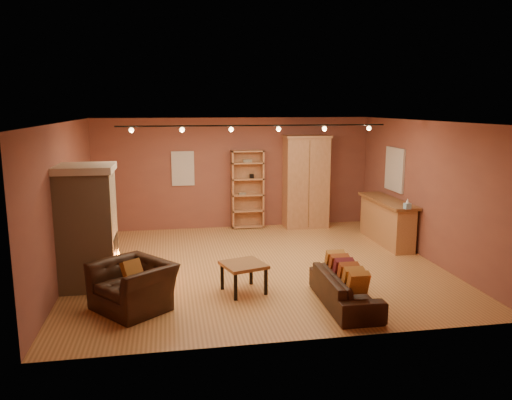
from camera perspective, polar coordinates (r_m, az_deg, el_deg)
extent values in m
plane|color=#AA713C|center=(9.90, 0.10, -7.47)|extent=(7.00, 7.00, 0.00)
plane|color=brown|center=(9.41, 0.10, 8.95)|extent=(7.00, 7.00, 0.00)
cube|color=brown|center=(12.73, -2.47, 3.08)|extent=(7.00, 0.02, 2.80)
cube|color=brown|center=(9.59, -20.96, -0.15)|extent=(0.02, 6.50, 2.80)
cube|color=brown|center=(10.73, 18.84, 1.08)|extent=(0.02, 6.50, 2.80)
cube|color=tan|center=(9.01, -18.68, -3.26)|extent=(0.90, 0.90, 2.00)
cube|color=beige|center=(8.83, -19.09, 3.43)|extent=(0.98, 0.98, 0.12)
cube|color=black|center=(9.06, -15.95, -5.65)|extent=(0.10, 0.65, 0.55)
cone|color=orange|center=(9.09, -15.54, -6.37)|extent=(0.10, 0.10, 0.22)
cube|color=silver|center=(12.59, -8.35, 3.58)|extent=(0.56, 0.04, 0.86)
cube|color=tan|center=(12.81, -1.07, 1.31)|extent=(0.82, 0.04, 1.99)
cube|color=tan|center=(12.62, -2.71, 1.16)|extent=(0.04, 0.32, 1.99)
cube|color=tan|center=(12.74, 0.75, 1.26)|extent=(0.04, 0.32, 1.99)
cube|color=gray|center=(12.67, -1.58, 0.71)|extent=(0.18, 0.12, 0.05)
cube|color=black|center=(12.64, -0.49, 2.72)|extent=(0.10, 0.10, 0.12)
cube|color=tan|center=(12.87, -0.96, -2.99)|extent=(0.82, 0.32, 0.04)
cube|color=tan|center=(12.78, -0.97, -1.19)|extent=(0.82, 0.32, 0.04)
cube|color=tan|center=(12.70, -0.97, 0.61)|extent=(0.82, 0.32, 0.03)
cube|color=tan|center=(12.63, -0.98, 2.43)|extent=(0.82, 0.32, 0.04)
cube|color=tan|center=(12.58, -0.99, 4.26)|extent=(0.82, 0.32, 0.04)
cube|color=tan|center=(12.55, -0.99, 5.61)|extent=(0.82, 0.32, 0.04)
cube|color=tan|center=(12.83, 5.72, 1.97)|extent=(1.10, 0.60, 2.30)
cube|color=brown|center=(12.55, 6.08, 1.77)|extent=(0.02, 0.01, 2.20)
cube|color=tan|center=(12.71, 5.82, 7.24)|extent=(1.16, 0.66, 0.06)
cube|color=tan|center=(11.75, 14.68, -2.51)|extent=(0.45, 1.98, 0.95)
cube|color=brown|center=(11.64, 14.80, -0.10)|extent=(0.57, 2.10, 0.06)
cube|color=#87BBD8|center=(10.68, 16.91, -0.65)|extent=(0.14, 0.14, 0.13)
cone|color=white|center=(10.66, 16.94, -0.05)|extent=(0.08, 0.08, 0.10)
cube|color=silver|center=(11.91, 15.56, 3.38)|extent=(0.05, 0.90, 1.00)
imported|color=black|center=(8.05, 10.14, -9.42)|extent=(0.54, 1.76, 0.68)
cube|color=#AB6D2C|center=(7.49, 11.60, -9.24)|extent=(0.30, 0.23, 0.36)
cube|color=#AB6D2C|center=(7.68, 11.01, -8.70)|extent=(0.30, 0.23, 0.36)
cube|color=#9C471F|center=(7.88, 10.46, -8.19)|extent=(0.30, 0.23, 0.36)
cube|color=maroon|center=(8.07, 9.94, -7.70)|extent=(0.30, 0.23, 0.36)
cube|color=#9C471F|center=(8.27, 9.44, -7.23)|extent=(0.30, 0.23, 0.36)
cube|color=#AB6D2C|center=(8.47, 8.97, -6.79)|extent=(0.30, 0.23, 0.36)
imported|color=black|center=(7.96, -13.91, -8.66)|extent=(1.28, 1.33, 0.98)
cube|color=#AB6D2C|center=(7.92, -13.96, -7.82)|extent=(0.38, 0.37, 0.34)
cube|color=brown|center=(8.40, -1.43, -7.42)|extent=(0.82, 0.82, 0.06)
cube|color=black|center=(8.20, -3.06, -9.79)|extent=(0.06, 0.06, 0.44)
cube|color=black|center=(8.28, 0.78, -9.57)|extent=(0.06, 0.06, 0.44)
cube|color=black|center=(8.71, -3.51, -8.54)|extent=(0.06, 0.06, 0.44)
cube|color=black|center=(8.78, 0.10, -8.35)|extent=(0.06, 0.06, 0.44)
cylinder|color=black|center=(9.61, -0.11, 8.51)|extent=(5.20, 0.03, 0.03)
sphere|color=#FFD88C|center=(9.49, -14.05, 7.75)|extent=(0.09, 0.09, 0.09)
sphere|color=#FFD88C|center=(9.47, -8.44, 7.94)|extent=(0.09, 0.09, 0.09)
sphere|color=#FFD88C|center=(9.54, -2.86, 8.06)|extent=(0.09, 0.09, 0.09)
sphere|color=#FFD88C|center=(9.70, 2.60, 8.11)|extent=(0.09, 0.09, 0.09)
sphere|color=#FFD88C|center=(9.94, 7.83, 8.08)|extent=(0.09, 0.09, 0.09)
sphere|color=#FFD88C|center=(10.26, 12.78, 8.00)|extent=(0.09, 0.09, 0.09)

